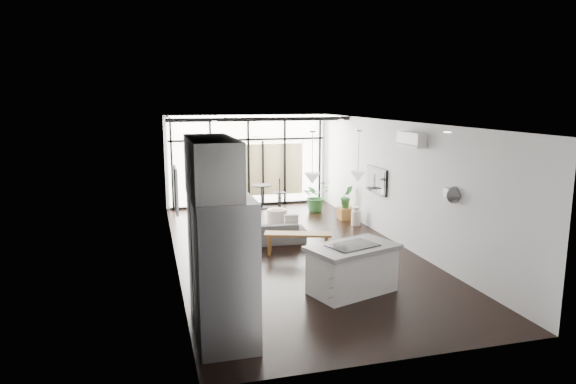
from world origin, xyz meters
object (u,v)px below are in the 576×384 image
island (352,269)px  milk_can (356,216)px  tv (376,180)px  fridge (225,273)px  sofa (269,229)px  console_bench (298,243)px  pouf (277,217)px

island → milk_can: bearing=48.0°
tv → fridge: bearing=-132.2°
fridge → sofa: bearing=70.1°
console_bench → tv: 2.93m
pouf → milk_can: size_ratio=1.06×
milk_can → tv: size_ratio=0.45×
tv → sofa: bearing=-173.6°
sofa → tv: size_ratio=1.52×
sofa → tv: tv is taller
console_bench → tv: (2.40, 1.30, 1.07)m
fridge → pouf: fridge is taller
island → console_bench: bearing=78.4°
console_bench → pouf: console_bench is taller
island → sofa: island is taller
sofa → tv: (2.81, 0.32, 0.97)m
fridge → tv: fridge is taller
island → console_bench: size_ratio=1.06×
sofa → milk_can: sofa is taller
pouf → milk_can: milk_can is taller
console_bench → milk_can: 2.96m
pouf → tv: bearing=-30.2°
island → console_bench: island is taller
fridge → milk_can: 7.12m
milk_can → pouf: bearing=163.5°
fridge → tv: (4.49, 4.95, 0.29)m
sofa → console_bench: size_ratio=1.16×
milk_can → tv: 1.28m
milk_can → island: bearing=-113.6°
island → fridge: bearing=-169.7°
pouf → island: bearing=-88.9°
island → pouf: 4.95m
fridge → console_bench: 4.28m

